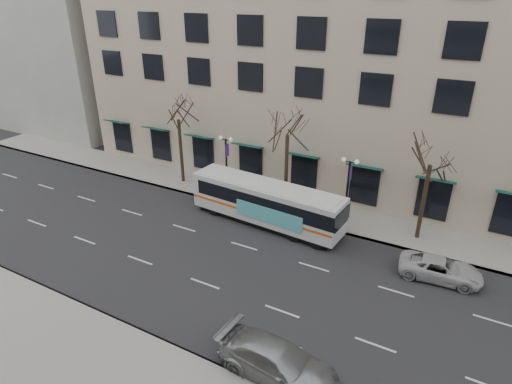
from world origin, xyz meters
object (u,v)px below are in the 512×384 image
Objects in this scene: lamp_post_left at (227,164)px; lamp_post_right at (348,189)px; silver_car at (278,362)px; tree_far_right at (433,151)px; white_pickup at (440,269)px; tree_far_left at (178,108)px; city_bus at (267,202)px; tree_far_mid at (288,122)px.

lamp_post_right is (10.00, 0.00, 0.00)m from lamp_post_left.
silver_car is at bearing -83.64° from lamp_post_right.
tree_far_right is 1.43× the size of silver_car.
lamp_post_left is at bearing 73.65° from white_pickup.
white_pickup is (5.34, 11.01, -0.16)m from silver_car.
tree_far_left reaches higher than lamp_post_left.
city_bus is 2.09× the size of silver_car.
city_bus is 2.50× the size of white_pickup.
city_bus is at bearing 33.25° from silver_car.
tree_far_mid reaches higher than city_bus.
silver_car reaches higher than white_pickup.
white_pickup is (6.95, -3.39, -2.29)m from lamp_post_right.
white_pickup is at bearing -63.85° from tree_far_right.
silver_car is 12.24m from white_pickup.
lamp_post_left reaches higher than silver_car.
lamp_post_left is (5.01, -0.60, -3.75)m from tree_far_left.
tree_far_right is at bearing -8.61° from silver_car.
city_bus is (-0.07, -3.01, -5.19)m from tree_far_mid.
white_pickup is (12.03, -0.97, -1.06)m from city_bus.
tree_far_left is at bearing 173.17° from lamp_post_left.
tree_far_left is at bearing -180.00° from tree_far_mid.
tree_far_left is 11.51m from city_bus.
tree_far_mid is 1.82× the size of white_pickup.
tree_far_right is at bearing 6.85° from lamp_post_right.
tree_far_mid reaches higher than tree_far_right.
white_pickup is at bearing -11.29° from lamp_post_left.
tree_far_right is 7.28m from white_pickup.
lamp_post_left is at bearing 180.00° from lamp_post_right.
tree_far_right is 16.37m from silver_car.
tree_far_left is 10.00m from tree_far_mid.
lamp_post_left and lamp_post_right have the same top height.
lamp_post_right is 14.64m from silver_car.
tree_far_left is 6.29m from lamp_post_left.
tree_far_left is at bearing 177.71° from lamp_post_right.
silver_car is at bearing -42.08° from tree_far_left.
silver_car is 1.19× the size of white_pickup.
city_bus is (4.92, -2.41, -1.23)m from lamp_post_left.
tree_far_right is (20.00, 0.00, -0.28)m from tree_far_left.
tree_far_right is at bearing 0.00° from tree_far_left.
city_bus is at bearing -91.33° from tree_far_mid.
tree_far_left is at bearing 167.63° from city_bus.
lamp_post_right is at bearing 0.00° from lamp_post_left.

